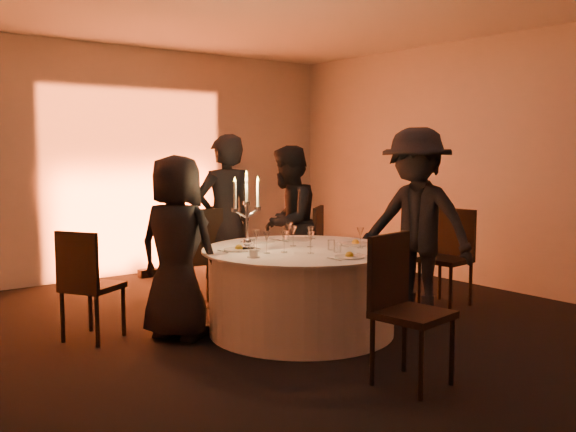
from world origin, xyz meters
TOP-DOWN VIEW (x-y plane):
  - floor at (0.00, 0.00)m, footprint 7.00×7.00m
  - wall_back at (0.00, 3.50)m, footprint 7.00×0.00m
  - wall_right at (3.00, 0.00)m, footprint 0.00×7.00m
  - uplighter_fixture at (0.00, 3.20)m, footprint 0.25×0.12m
  - banquet_table at (0.00, 0.00)m, footprint 1.80×1.80m
  - chair_left at (-1.66, 0.90)m, footprint 0.58×0.58m
  - chair_back_left at (-0.33, 1.30)m, footprint 0.56×0.56m
  - chair_back_right at (0.99, 1.10)m, footprint 0.63×0.63m
  - chair_right at (1.92, -0.16)m, footprint 0.49×0.49m
  - chair_front at (-0.23, -1.43)m, footprint 0.53×0.53m
  - guest_left at (-0.98, 0.52)m, footprint 0.83×0.94m
  - guest_back_left at (-0.05, 1.21)m, footprint 0.68×0.46m
  - guest_back_right at (0.70, 1.11)m, footprint 1.05×0.99m
  - guest_right at (1.22, -0.29)m, footprint 0.96×1.34m
  - plate_left at (-0.50, 0.26)m, footprint 0.36×0.27m
  - plate_back_left at (-0.05, 0.57)m, footprint 0.36×0.28m
  - plate_back_right at (0.30, 0.45)m, footprint 0.36×0.28m
  - plate_right at (0.54, -0.14)m, footprint 0.36×0.28m
  - plate_front at (0.00, -0.63)m, footprint 0.36×0.24m
  - coffee_cup at (-0.62, -0.13)m, footprint 0.11×0.11m
  - candelabra at (-0.46, 0.20)m, footprint 0.30×0.14m
  - wine_glass_a at (0.12, 0.02)m, footprint 0.07×0.07m
  - wine_glass_b at (-0.11, -0.27)m, footprint 0.07×0.07m
  - wine_glass_c at (0.16, 0.39)m, footprint 0.07×0.07m
  - wine_glass_d at (0.43, -0.31)m, footprint 0.07×0.07m
  - wine_glass_e at (-0.41, -0.03)m, footprint 0.07×0.07m
  - wine_glass_f at (-0.26, -0.08)m, footprint 0.07×0.07m
  - wine_glass_g at (-0.42, 0.12)m, footprint 0.07×0.07m
  - wine_glass_h at (0.03, 0.16)m, footprint 0.07×0.07m
  - tumbler_a at (0.11, -0.36)m, footprint 0.07×0.07m
  - tumbler_b at (0.16, -0.22)m, footprint 0.07×0.07m
  - tumbler_c at (-0.39, 0.24)m, footprint 0.07×0.07m

SIDE VIEW (x-z plane):
  - floor at x=0.00m, z-range 0.00..0.00m
  - uplighter_fixture at x=0.00m, z-range 0.00..0.10m
  - banquet_table at x=0.00m, z-range 0.00..0.77m
  - chair_left at x=-1.66m, z-range 0.06..1.04m
  - chair_back_right at x=0.99m, z-range 0.07..1.09m
  - chair_right at x=1.92m, z-range 0.07..1.10m
  - chair_back_left at x=-0.33m, z-range 0.07..1.13m
  - chair_front at x=-0.23m, z-range 0.07..1.13m
  - plate_back_left at x=-0.05m, z-range 0.77..0.78m
  - plate_back_right at x=0.30m, z-range 0.77..0.78m
  - plate_right at x=0.54m, z-range 0.74..0.83m
  - plate_left at x=-0.50m, z-range 0.75..0.83m
  - plate_front at x=0.00m, z-range 0.75..0.83m
  - coffee_cup at x=-0.62m, z-range 0.77..0.83m
  - guest_left at x=-0.98m, z-range 0.00..1.62m
  - tumbler_a at x=0.11m, z-range 0.77..0.86m
  - tumbler_b at x=0.16m, z-range 0.77..0.86m
  - tumbler_c at x=-0.39m, z-range 0.77..0.86m
  - guest_back_right at x=0.70m, z-range 0.00..1.71m
  - wine_glass_a at x=0.12m, z-range 0.81..1.00m
  - wine_glass_b at x=-0.11m, z-range 0.81..1.00m
  - wine_glass_c at x=0.16m, z-range 0.81..1.00m
  - wine_glass_d at x=0.43m, z-range 0.81..1.00m
  - wine_glass_e at x=-0.41m, z-range 0.81..1.00m
  - wine_glass_f at x=-0.26m, z-range 0.81..1.00m
  - wine_glass_g at x=-0.42m, z-range 0.81..1.00m
  - wine_glass_h at x=0.03m, z-range 0.81..1.00m
  - guest_back_left at x=-0.05m, z-range 0.00..1.82m
  - guest_right at x=1.22m, z-range 0.00..1.88m
  - candelabra at x=-0.46m, z-range 0.66..1.38m
  - wall_back at x=0.00m, z-range -2.00..5.00m
  - wall_right at x=3.00m, z-range -2.00..5.00m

